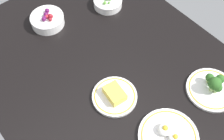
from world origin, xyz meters
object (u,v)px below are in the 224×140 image
plate_eggs (168,136)px  bowl_berries (47,20)px  bowl_peas (108,2)px  plate_broccoli (213,87)px  plate_cheese (115,96)px

plate_eggs → bowl_berries: bearing=-177.8°
bowl_berries → bowl_peas: size_ratio=1.10×
bowl_peas → plate_eggs: bearing=-21.7°
plate_eggs → plate_broccoli: size_ratio=1.10×
plate_cheese → plate_eggs: size_ratio=0.81×
plate_cheese → bowl_peas: size_ratio=1.26×
plate_cheese → bowl_berries: 48.56cm
bowl_berries → plate_broccoli: (70.26, 29.41, -0.51)cm
bowl_peas → plate_broccoli: bearing=1.1°
bowl_berries → plate_broccoli: size_ratio=0.78×
plate_broccoli → bowl_berries: bearing=-157.3°
plate_cheese → plate_broccoli: 37.75cm
bowl_peas → bowl_berries: bearing=-106.7°
plate_broccoli → plate_cheese: bearing=-125.2°
plate_eggs → plate_broccoli: 26.81cm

